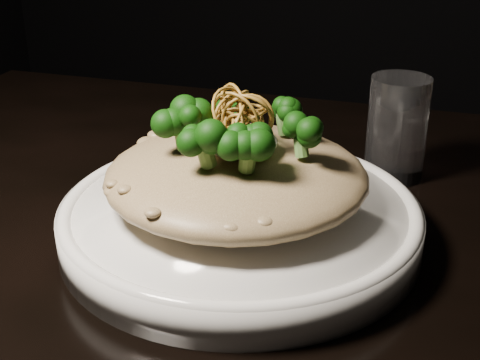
# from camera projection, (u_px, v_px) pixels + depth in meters

# --- Properties ---
(table) EXTENTS (1.10, 0.80, 0.75)m
(table) POSITION_uv_depth(u_px,v_px,m) (285.00, 324.00, 0.60)
(table) COLOR black
(table) RESTS_ON ground
(plate) EXTENTS (0.31, 0.31, 0.03)m
(plate) POSITION_uv_depth(u_px,v_px,m) (240.00, 221.00, 0.57)
(plate) COLOR white
(plate) RESTS_ON table
(risotto) EXTENTS (0.22, 0.22, 0.05)m
(risotto) POSITION_uv_depth(u_px,v_px,m) (236.00, 175.00, 0.56)
(risotto) COLOR brown
(risotto) RESTS_ON plate
(broccoli) EXTENTS (0.13, 0.13, 0.05)m
(broccoli) POSITION_uv_depth(u_px,v_px,m) (237.00, 124.00, 0.54)
(broccoli) COLOR black
(broccoli) RESTS_ON risotto
(cheese) EXTENTS (0.06, 0.06, 0.02)m
(cheese) POSITION_uv_depth(u_px,v_px,m) (240.00, 142.00, 0.54)
(cheese) COLOR white
(cheese) RESTS_ON risotto
(shallots) EXTENTS (0.06, 0.06, 0.04)m
(shallots) POSITION_uv_depth(u_px,v_px,m) (237.00, 106.00, 0.53)
(shallots) COLOR brown
(shallots) RESTS_ON cheese
(drinking_glass) EXTENTS (0.06, 0.06, 0.11)m
(drinking_glass) POSITION_uv_depth(u_px,v_px,m) (397.00, 128.00, 0.67)
(drinking_glass) COLOR white
(drinking_glass) RESTS_ON table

